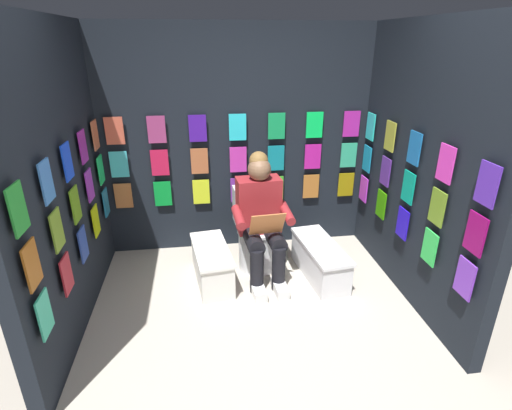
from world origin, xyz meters
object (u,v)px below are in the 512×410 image
comic_longbox_near (212,265)px  comic_longbox_far (320,260)px  toilet (256,234)px  person_reading (261,218)px

comic_longbox_near → comic_longbox_far: size_ratio=0.90×
comic_longbox_near → toilet: bearing=-157.1°
person_reading → toilet: bearing=-90.6°
person_reading → comic_longbox_near: (0.47, 0.04, -0.43)m
toilet → person_reading: person_reading is taller
person_reading → comic_longbox_far: bearing=166.3°
person_reading → comic_longbox_near: bearing=0.4°
person_reading → comic_longbox_far: size_ratio=1.41×
toilet → person_reading: (-0.01, 0.23, 0.27)m
toilet → person_reading: 0.35m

